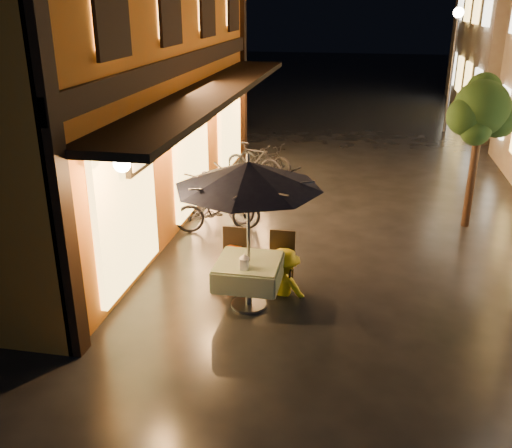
% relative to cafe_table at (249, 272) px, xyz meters
% --- Properties ---
extents(ground, '(90.00, 90.00, 0.00)m').
position_rel_cafe_table_xyz_m(ground, '(1.44, -0.31, -0.59)').
color(ground, black).
rests_on(ground, ground).
extents(west_building, '(5.90, 11.40, 7.40)m').
position_rel_cafe_table_xyz_m(west_building, '(-4.28, 3.69, 3.12)').
color(west_building, orange).
rests_on(west_building, ground).
extents(street_tree, '(1.43, 1.20, 3.15)m').
position_rel_cafe_table_xyz_m(street_tree, '(3.86, 4.21, 1.83)').
color(street_tree, black).
rests_on(street_tree, ground).
extents(streetlamp_far, '(0.36, 0.36, 4.23)m').
position_rel_cafe_table_xyz_m(streetlamp_far, '(4.44, 13.69, 2.33)').
color(streetlamp_far, '#59595E').
rests_on(streetlamp_far, ground).
extents(cafe_table, '(0.99, 0.99, 0.78)m').
position_rel_cafe_table_xyz_m(cafe_table, '(0.00, 0.00, 0.00)').
color(cafe_table, '#59595E').
rests_on(cafe_table, ground).
extents(patio_umbrella, '(2.21, 2.21, 2.46)m').
position_rel_cafe_table_xyz_m(patio_umbrella, '(0.00, 0.00, 1.56)').
color(patio_umbrella, '#59595E').
rests_on(patio_umbrella, ground).
extents(cafe_chair_left, '(0.42, 0.42, 0.97)m').
position_rel_cafe_table_xyz_m(cafe_chair_left, '(-0.40, 0.74, -0.05)').
color(cafe_chair_left, black).
rests_on(cafe_chair_left, ground).
extents(cafe_chair_right, '(0.42, 0.42, 0.97)m').
position_rel_cafe_table_xyz_m(cafe_chair_right, '(0.40, 0.74, -0.05)').
color(cafe_chair_right, black).
rests_on(cafe_chair_right, ground).
extents(table_lantern, '(0.16, 0.16, 0.25)m').
position_rel_cafe_table_xyz_m(table_lantern, '(0.00, -0.30, 0.33)').
color(table_lantern, white).
rests_on(table_lantern, cafe_table).
extents(person_orange, '(0.85, 0.73, 1.53)m').
position_rel_cafe_table_xyz_m(person_orange, '(-0.40, 0.51, 0.18)').
color(person_orange, '#CD4B01').
rests_on(person_orange, ground).
extents(person_yellow, '(1.05, 0.75, 1.48)m').
position_rel_cafe_table_xyz_m(person_yellow, '(0.47, 0.57, 0.15)').
color(person_yellow, yellow).
rests_on(person_yellow, ground).
extents(bicycle_0, '(1.86, 1.14, 0.92)m').
position_rel_cafe_table_xyz_m(bicycle_0, '(-1.25, 2.92, -0.12)').
color(bicycle_0, black).
rests_on(bicycle_0, ground).
extents(bicycle_1, '(1.84, 1.01, 1.06)m').
position_rel_cafe_table_xyz_m(bicycle_1, '(-1.39, 3.51, -0.05)').
color(bicycle_1, black).
rests_on(bicycle_1, ground).
extents(bicycle_2, '(1.61, 1.09, 0.80)m').
position_rel_cafe_table_xyz_m(bicycle_2, '(-0.90, 5.30, -0.19)').
color(bicycle_2, black).
rests_on(bicycle_2, ground).
extents(bicycle_3, '(1.73, 1.00, 1.00)m').
position_rel_cafe_table_xyz_m(bicycle_3, '(-1.20, 6.54, -0.09)').
color(bicycle_3, black).
rests_on(bicycle_3, ground).
extents(bicycle_4, '(1.75, 1.15, 0.87)m').
position_rel_cafe_table_xyz_m(bicycle_4, '(-1.02, 7.17, -0.15)').
color(bicycle_4, black).
rests_on(bicycle_4, ground).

